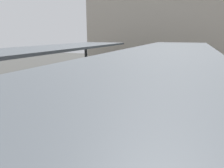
{
  "coord_description": "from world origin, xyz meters",
  "views": [
    {
      "loc": [
        4.86,
        -7.92,
        4.89
      ],
      "look_at": [
        -0.32,
        5.11,
        1.45
      ],
      "focal_mm": 32.33,
      "sensor_mm": 36.0,
      "label": 1
    }
  ],
  "objects": [
    {
      "name": "passenger_near_bench",
      "position": [
        4.77,
        -2.86,
        1.81
      ],
      "size": [
        0.36,
        0.36,
        1.57
      ],
      "color": "maroon",
      "rests_on": "platform_right"
    },
    {
      "name": "ground_plane",
      "position": [
        0.0,
        0.0,
        0.0
      ],
      "size": [
        80.0,
        80.0,
        0.0
      ],
      "primitive_type": "plane",
      "color": "#383835"
    },
    {
      "name": "platform_bench",
      "position": [
        4.09,
        1.23,
        1.46
      ],
      "size": [
        1.4,
        0.41,
        0.86
      ],
      "color": "black",
      "rests_on": "platform_right"
    },
    {
      "name": "canopy_right",
      "position": [
        3.8,
        1.4,
        4.08
      ],
      "size": [
        4.18,
        21.0,
        3.2
      ],
      "color": "#333335",
      "rests_on": "platform_right"
    },
    {
      "name": "rail_near_side",
      "position": [
        -0.72,
        0.0,
        0.27
      ],
      "size": [
        0.08,
        28.0,
        0.14
      ],
      "primitive_type": "cube",
      "color": "slate",
      "rests_on": "track_ballast"
    },
    {
      "name": "platform_right",
      "position": [
        3.8,
        0.0,
        0.5
      ],
      "size": [
        4.4,
        28.0,
        1.0
      ],
      "primitive_type": "cube",
      "color": "#9E9E99",
      "rests_on": "ground_plane"
    },
    {
      "name": "commuter_train",
      "position": [
        0.0,
        7.74,
        1.73
      ],
      "size": [
        2.78,
        10.58,
        3.1
      ],
      "color": "#2D5633",
      "rests_on": "track_ballast"
    },
    {
      "name": "track_ballast",
      "position": [
        0.0,
        0.0,
        0.1
      ],
      "size": [
        3.2,
        28.0,
        0.2
      ],
      "primitive_type": "cube",
      "color": "#423F3D",
      "rests_on": "ground_plane"
    },
    {
      "name": "platform_left",
      "position": [
        -3.8,
        0.0,
        0.5
      ],
      "size": [
        4.4,
        28.0,
        1.0
      ],
      "primitive_type": "cube",
      "color": "#9E9E99",
      "rests_on": "ground_plane"
    },
    {
      "name": "canopy_left",
      "position": [
        -3.8,
        1.4,
        3.98
      ],
      "size": [
        4.18,
        21.0,
        3.1
      ],
      "color": "#333335",
      "rests_on": "platform_left"
    },
    {
      "name": "platform_sign",
      "position": [
        3.23,
        2.81,
        2.62
      ],
      "size": [
        0.9,
        0.08,
        2.21
      ],
      "color": "#262628",
      "rests_on": "platform_right"
    },
    {
      "name": "rail_far_side",
      "position": [
        0.72,
        0.0,
        0.27
      ],
      "size": [
        0.08,
        28.0,
        0.14
      ],
      "primitive_type": "cube",
      "color": "slate",
      "rests_on": "track_ballast"
    },
    {
      "name": "station_building_backdrop",
      "position": [
        0.29,
        20.0,
        5.5
      ],
      "size": [
        18.0,
        6.0,
        11.0
      ],
      "primitive_type": "cube",
      "color": "#A89E8E",
      "rests_on": "ground_plane"
    }
  ]
}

